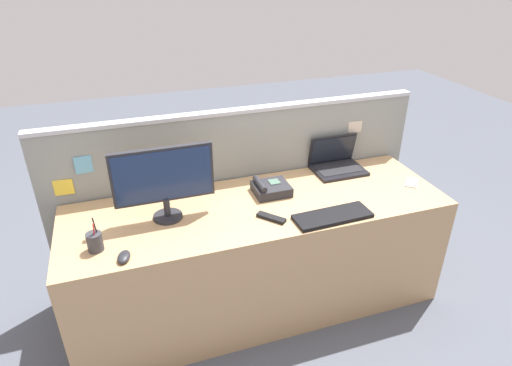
{
  "coord_description": "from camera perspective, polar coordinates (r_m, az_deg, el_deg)",
  "views": [
    {
      "loc": [
        -0.71,
        -2.08,
        2.08
      ],
      "look_at": [
        0.0,
        0.05,
        0.87
      ],
      "focal_mm": 30.58,
      "sensor_mm": 36.0,
      "label": 1
    }
  ],
  "objects": [
    {
      "name": "pen_cup",
      "position": [
        2.32,
        -20.33,
        -7.21
      ],
      "size": [
        0.08,
        0.08,
        0.19
      ],
      "color": "#333338",
      "rests_on": "desk"
    },
    {
      "name": "desk",
      "position": [
        2.78,
        0.33,
        -9.44
      ],
      "size": [
        2.26,
        0.72,
        0.75
      ],
      "primitive_type": "cube",
      "color": "tan",
      "rests_on": "ground_plane"
    },
    {
      "name": "cubicle_divider",
      "position": [
        2.97,
        -2.16,
        -1.37
      ],
      "size": [
        2.46,
        0.08,
        1.21
      ],
      "color": "gray",
      "rests_on": "ground_plane"
    },
    {
      "name": "desktop_monitor",
      "position": [
        2.39,
        -12.01,
        0.59
      ],
      "size": [
        0.55,
        0.16,
        0.42
      ],
      "color": "#232328",
      "rests_on": "desk"
    },
    {
      "name": "laptop",
      "position": [
        3.02,
        10.43,
        2.73
      ],
      "size": [
        0.34,
        0.26,
        0.22
      ],
      "color": "black",
      "rests_on": "desk"
    },
    {
      "name": "ground_plane",
      "position": [
        3.03,
        0.31,
        -15.04
      ],
      "size": [
        10.0,
        10.0,
        0.0
      ],
      "primitive_type": "plane",
      "color": "#4C515B"
    },
    {
      "name": "cell_phone_white_slab",
      "position": [
        2.98,
        19.68,
        0.05
      ],
      "size": [
        0.13,
        0.14,
        0.01
      ],
      "primitive_type": "cube",
      "rotation": [
        0.0,
        0.0,
        -0.71
      ],
      "color": "silver",
      "rests_on": "desk"
    },
    {
      "name": "computer_mouse_right_hand",
      "position": [
        2.23,
        -16.9,
        -9.21
      ],
      "size": [
        0.08,
        0.11,
        0.03
      ],
      "primitive_type": "ellipsoid",
      "rotation": [
        0.0,
        0.0,
        -0.26
      ],
      "color": "#232328",
      "rests_on": "desk"
    },
    {
      "name": "keyboard_main",
      "position": [
        2.48,
        9.99,
        -4.29
      ],
      "size": [
        0.45,
        0.17,
        0.02
      ],
      "primitive_type": "cube",
      "rotation": [
        0.0,
        0.0,
        0.03
      ],
      "color": "black",
      "rests_on": "desk"
    },
    {
      "name": "desk_phone",
      "position": [
        2.68,
        1.9,
        -0.69
      ],
      "size": [
        0.22,
        0.19,
        0.09
      ],
      "color": "#232328",
      "rests_on": "desk"
    },
    {
      "name": "tv_remote",
      "position": [
        2.44,
        2.0,
        -4.56
      ],
      "size": [
        0.14,
        0.16,
        0.02
      ],
      "primitive_type": "cube",
      "rotation": [
        0.0,
        0.0,
        0.72
      ],
      "color": "black",
      "rests_on": "desk"
    }
  ]
}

